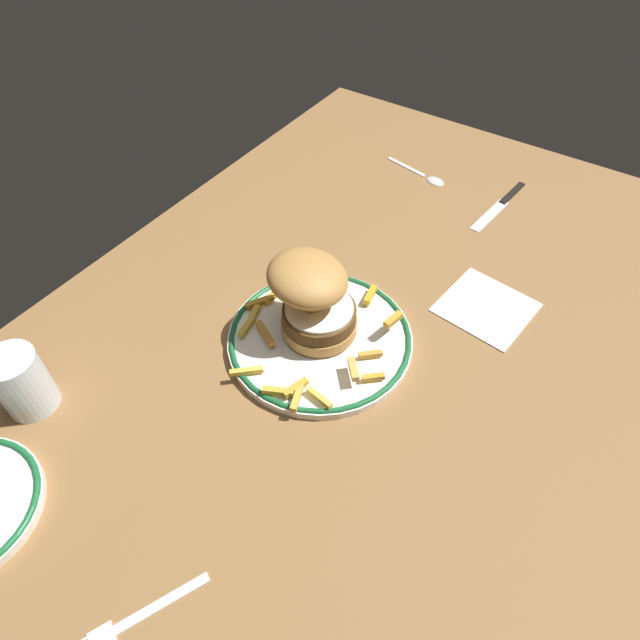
# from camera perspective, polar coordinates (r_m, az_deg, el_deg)

# --- Properties ---
(ground_plane) EXTENTS (1.32, 0.88, 0.04)m
(ground_plane) POSITION_cam_1_polar(r_m,az_deg,el_deg) (0.79, 3.35, -3.72)
(ground_plane) COLOR olive
(dinner_plate) EXTENTS (0.26, 0.26, 0.02)m
(dinner_plate) POSITION_cam_1_polar(r_m,az_deg,el_deg) (0.77, -0.00, -1.88)
(dinner_plate) COLOR white
(dinner_plate) RESTS_ON ground_plane
(burger) EXTENTS (0.15, 0.15, 0.12)m
(burger) POSITION_cam_1_polar(r_m,az_deg,el_deg) (0.73, -0.73, 2.44)
(burger) COLOR #B6813E
(burger) RESTS_ON dinner_plate
(fries_pile) EXTENTS (0.25, 0.23, 0.03)m
(fries_pile) POSITION_cam_1_polar(r_m,az_deg,el_deg) (0.76, -1.43, -1.37)
(fries_pile) COLOR gold
(fries_pile) RESTS_ON dinner_plate
(water_glass) EXTENTS (0.06, 0.06, 0.09)m
(water_glass) POSITION_cam_1_polar(r_m,az_deg,el_deg) (0.78, -28.35, -5.93)
(water_glass) COLOR silver
(water_glass) RESTS_ON ground_plane
(fork) EXTENTS (0.14, 0.07, 0.00)m
(fork) POSITION_cam_1_polar(r_m,az_deg,el_deg) (0.64, -18.53, -27.21)
(fork) COLOR silver
(fork) RESTS_ON ground_plane
(knife) EXTENTS (0.18, 0.03, 0.01)m
(knife) POSITION_cam_1_polar(r_m,az_deg,el_deg) (1.07, 18.45, 11.57)
(knife) COLOR black
(knife) RESTS_ON ground_plane
(spoon) EXTENTS (0.04, 0.13, 0.01)m
(spoon) POSITION_cam_1_polar(r_m,az_deg,el_deg) (1.10, 11.20, 14.34)
(spoon) COLOR silver
(spoon) RESTS_ON ground_plane
(napkin) EXTENTS (0.14, 0.14, 0.00)m
(napkin) POSITION_cam_1_polar(r_m,az_deg,el_deg) (0.86, 16.82, 1.31)
(napkin) COLOR white
(napkin) RESTS_ON ground_plane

